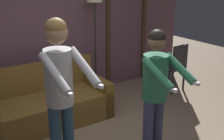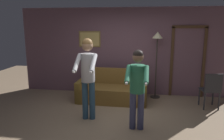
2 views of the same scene
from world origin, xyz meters
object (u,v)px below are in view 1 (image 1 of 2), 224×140
(couch, at_px, (46,105))
(torchiere_lamp, at_px, (95,13))
(person_standing_right, at_px, (156,84))
(dining_chair_distant, at_px, (175,65))
(person_standing_left, at_px, (60,84))

(couch, bearing_deg, torchiere_lamp, 21.12)
(person_standing_right, bearing_deg, dining_chair_distant, 37.52)
(couch, height_order, torchiere_lamp, torchiere_lamp)
(couch, relative_size, person_standing_right, 1.18)
(person_standing_left, height_order, dining_chair_distant, person_standing_left)
(torchiere_lamp, height_order, dining_chair_distant, torchiere_lamp)
(person_standing_right, bearing_deg, person_standing_left, 162.91)
(dining_chair_distant, bearing_deg, person_standing_right, -142.48)
(dining_chair_distant, bearing_deg, person_standing_left, -159.97)
(couch, height_order, dining_chair_distant, dining_chair_distant)
(couch, relative_size, dining_chair_distant, 2.06)
(couch, height_order, person_standing_left, person_standing_left)
(torchiere_lamp, distance_m, person_standing_left, 2.38)
(torchiere_lamp, relative_size, person_standing_right, 1.17)
(person_standing_left, bearing_deg, person_standing_right, -17.09)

